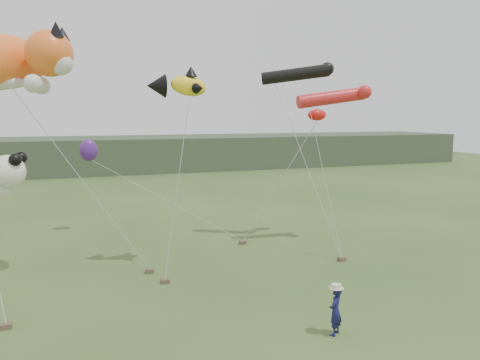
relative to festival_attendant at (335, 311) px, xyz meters
name	(u,v)px	position (x,y,z in m)	size (l,w,h in m)	color
ground	(272,315)	(-1.28, 1.96, -0.77)	(120.00, 120.00, 0.00)	#385123
headland	(101,155)	(-4.39, 46.65, 1.15)	(90.00, 13.00, 4.00)	#2D3D28
festival_attendant	(335,311)	(0.00, 0.00, 0.00)	(0.56, 0.37, 1.54)	#14174B
sandbag_anchors	(196,271)	(-2.69, 6.93, -0.68)	(14.17, 7.00, 0.17)	brown
cat_kite	(8,61)	(-9.68, 9.02, 8.10)	(6.48, 5.12, 2.86)	orange
fish_kite	(177,85)	(-3.13, 8.04, 7.23)	(2.56, 1.73, 1.37)	yellow
tube_kites	(319,85)	(4.77, 9.96, 7.50)	(5.09, 3.39, 2.43)	black
misc_kites	(166,138)	(-2.50, 14.38, 4.66)	(13.02, 5.47, 2.94)	red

